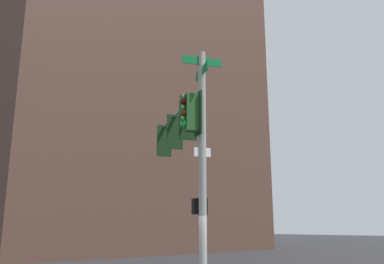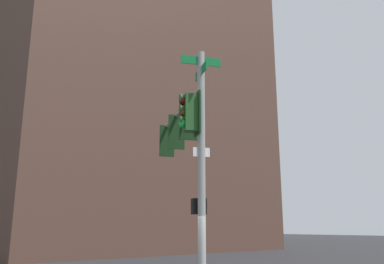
{
  "view_description": "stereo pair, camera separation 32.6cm",
  "coord_description": "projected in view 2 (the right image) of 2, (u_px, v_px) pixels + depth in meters",
  "views": [
    {
      "loc": [
        -7.53,
        -7.2,
        2.24
      ],
      "look_at": [
        -0.11,
        1.17,
        4.86
      ],
      "focal_mm": 37.86,
      "sensor_mm": 36.0,
      "label": 1
    },
    {
      "loc": [
        -7.28,
        -7.41,
        2.24
      ],
      "look_at": [
        -0.11,
        1.17,
        4.86
      ],
      "focal_mm": 37.86,
      "sensor_mm": 36.0,
      "label": 2
    }
  ],
  "objects": [
    {
      "name": "building_brick_midblock",
      "position": [
        103.0,
        105.0,
        59.02
      ],
      "size": [
        18.24,
        15.94,
        39.11
      ],
      "primitive_type": "cube",
      "color": "brown",
      "rests_on": "ground_plane"
    },
    {
      "name": "signal_pole_assembly",
      "position": [
        184.0,
        140.0,
        12.13
      ],
      "size": [
        2.84,
        5.38,
        6.91
      ],
      "rotation": [
        0.0,
        0.0,
        1.15
      ],
      "color": "gray",
      "rests_on": "ground_plane"
    }
  ]
}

